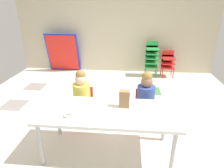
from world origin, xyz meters
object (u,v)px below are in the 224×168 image
paper_bag_brown (124,99)px  paper_plate_near_edge (68,116)px  seated_child_middle_seat (146,96)px  craft_table (108,115)px  kid_chair_red_stack (168,62)px  paper_plate_center_table (76,104)px  folded_activity_table (63,53)px  donut_powdered_on_plate (68,115)px  seated_child_near_camera (82,93)px  kid_chair_green_stack (152,57)px

paper_bag_brown → paper_plate_near_edge: bearing=-155.3°
seated_child_middle_seat → paper_plate_near_edge: (-0.94, -0.75, 0.06)m
craft_table → paper_bag_brown: (0.20, 0.12, 0.16)m
kid_chair_red_stack → paper_plate_center_table: size_ratio=3.78×
seated_child_middle_seat → paper_plate_near_edge: bearing=-141.4°
folded_activity_table → seated_child_middle_seat: bearing=-50.8°
paper_bag_brown → paper_plate_center_table: paper_bag_brown is taller
kid_chair_red_stack → paper_bag_brown: size_ratio=3.09×
kid_chair_red_stack → paper_plate_center_table: kid_chair_red_stack is taller
paper_bag_brown → donut_powdered_on_plate: (-0.63, -0.29, -0.09)m
paper_plate_center_table → seated_child_near_camera: bearing=94.4°
craft_table → seated_child_near_camera: (-0.46, 0.58, -0.00)m
donut_powdered_on_plate → kid_chair_green_stack: bearing=68.2°
kid_chair_green_stack → donut_powdered_on_plate: kid_chair_green_stack is taller
seated_child_near_camera → seated_child_middle_seat: same height
craft_table → seated_child_near_camera: size_ratio=1.83×
seated_child_near_camera → paper_plate_center_table: bearing=-85.6°
kid_chair_red_stack → donut_powdered_on_plate: size_ratio=6.15×
seated_child_near_camera → paper_plate_center_table: (0.03, -0.45, 0.06)m
seated_child_near_camera → kid_chair_red_stack: size_ratio=1.35×
paper_plate_near_edge → craft_table: bearing=21.2°
paper_plate_center_table → paper_plate_near_edge: bearing=-92.0°
seated_child_middle_seat → folded_activity_table: bearing=129.2°
craft_table → kid_chair_red_stack: kid_chair_red_stack is taller
paper_plate_center_table → donut_powdered_on_plate: size_ratio=1.63×
seated_child_near_camera → paper_bag_brown: (0.66, -0.46, 0.17)m
kid_chair_red_stack → paper_bag_brown: paper_bag_brown is taller
craft_table → paper_bag_brown: 0.28m
paper_plate_near_edge → paper_plate_center_table: bearing=88.0°
craft_table → donut_powdered_on_plate: bearing=-158.8°
craft_table → kid_chair_green_stack: bearing=74.5°
craft_table → paper_plate_center_table: paper_plate_center_table is taller
kid_chair_green_stack → donut_powdered_on_plate: (-1.27, -3.19, 0.12)m
kid_chair_green_stack → donut_powdered_on_plate: 3.43m
seated_child_middle_seat → kid_chair_green_stack: (0.33, 2.44, -0.04)m
kid_chair_green_stack → seated_child_middle_seat: bearing=-97.8°
paper_bag_brown → paper_plate_near_edge: paper_bag_brown is taller
paper_plate_near_edge → seated_child_middle_seat: bearing=38.6°
kid_chair_green_stack → donut_powdered_on_plate: bearing=-111.8°
paper_bag_brown → kid_chair_red_stack: bearing=69.7°
kid_chair_green_stack → donut_powdered_on_plate: size_ratio=8.33×
kid_chair_red_stack → donut_powdered_on_plate: 3.62m
craft_table → folded_activity_table: folded_activity_table is taller
seated_child_middle_seat → kid_chair_red_stack: bearing=72.6°
kid_chair_green_stack → paper_plate_near_edge: kid_chair_green_stack is taller
paper_bag_brown → seated_child_middle_seat: bearing=56.3°
folded_activity_table → paper_bag_brown: folded_activity_table is taller
craft_table → kid_chair_red_stack: bearing=67.2°
paper_bag_brown → paper_plate_near_edge: (-0.63, -0.29, -0.11)m
kid_chair_red_stack → donut_powdered_on_plate: bearing=-118.1°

